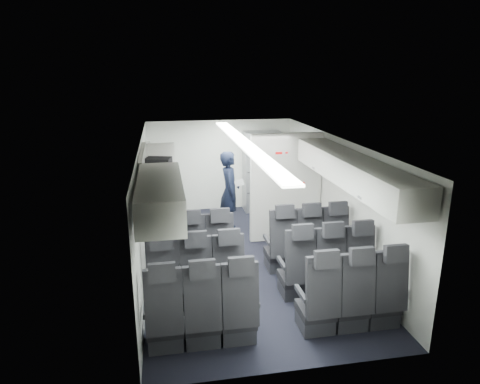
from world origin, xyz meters
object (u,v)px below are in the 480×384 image
object	(u,v)px
seat_row_rear	(279,308)
flight_attendant	(230,192)
boarding_door	(150,190)
seat_row_mid	(263,276)
carry_on_bag	(159,165)
seat_row_front	(250,251)
galley_unit	(262,171)

from	to	relation	value
seat_row_rear	flight_attendant	world-z (taller)	flight_attendant
boarding_door	seat_row_mid	bearing A→B (deg)	-61.23
carry_on_bag	seat_row_rear	bearing A→B (deg)	-42.91
boarding_door	flight_attendant	xyz separation A→B (m)	(1.62, -0.08, -0.10)
boarding_door	carry_on_bag	world-z (taller)	carry_on_bag
seat_row_rear	flight_attendant	size ratio (longest dim) A/B	1.96
seat_row_front	seat_row_mid	xyz separation A→B (m)	(0.00, -0.90, 0.00)
galley_unit	boarding_door	xyz separation A→B (m)	(-2.59, -1.17, 0.00)
galley_unit	carry_on_bag	xyz separation A→B (m)	(-2.37, -2.79, 0.86)
seat_row_front	boarding_door	bearing A→B (deg)	128.16
seat_row_front	flight_attendant	xyz separation A→B (m)	(-0.02, 2.00, 0.45)
flight_attendant	seat_row_front	bearing A→B (deg)	-172.84
flight_attendant	carry_on_bag	distance (m)	2.29
galley_unit	carry_on_bag	world-z (taller)	carry_on_bag
seat_row_rear	flight_attendant	bearing A→B (deg)	90.33
flight_attendant	carry_on_bag	bearing A→B (deg)	144.19
seat_row_mid	seat_row_rear	distance (m)	0.90
seat_row_front	carry_on_bag	size ratio (longest dim) A/B	8.32
seat_row_front	galley_unit	distance (m)	3.43
seat_row_rear	carry_on_bag	xyz separation A→B (m)	(-1.42, 2.27, 1.41)
boarding_door	flight_attendant	bearing A→B (deg)	-2.88
seat_row_mid	carry_on_bag	size ratio (longest dim) A/B	8.32
seat_row_mid	flight_attendant	xyz separation A→B (m)	(-0.02, 2.90, 0.45)
seat_row_mid	galley_unit	distance (m)	4.30
seat_row_front	flight_attendant	world-z (taller)	flight_attendant
carry_on_bag	flight_attendant	bearing A→B (deg)	62.65
seat_row_mid	boarding_door	xyz separation A→B (m)	(-1.64, 2.99, 0.55)
galley_unit	carry_on_bag	bearing A→B (deg)	-130.42
seat_row_mid	carry_on_bag	xyz separation A→B (m)	(-1.42, 1.37, 1.41)
seat_row_front	seat_row_mid	bearing A→B (deg)	-90.00
seat_row_front	seat_row_rear	xyz separation A→B (m)	(0.00, -1.80, 0.00)
seat_row_mid	boarding_door	bearing A→B (deg)	118.77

